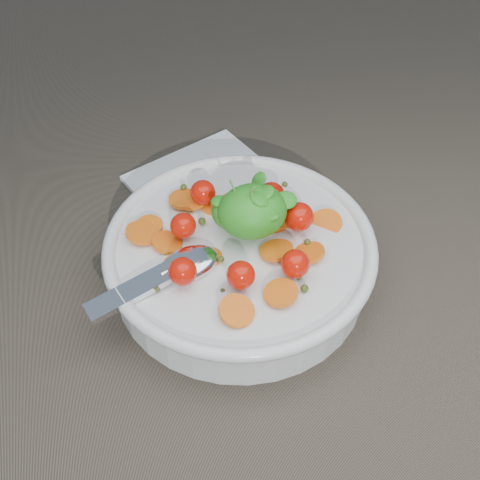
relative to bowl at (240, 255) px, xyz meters
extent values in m
plane|color=brown|center=(-0.01, -0.03, -0.03)|extent=(6.00, 6.00, 0.00)
cylinder|color=silver|center=(0.00, 0.00, -0.01)|extent=(0.25, 0.25, 0.05)
torus|color=silver|center=(0.00, 0.00, 0.02)|extent=(0.26, 0.26, 0.01)
cylinder|color=silver|center=(0.00, 0.00, -0.03)|extent=(0.12, 0.12, 0.01)
cylinder|color=brown|center=(0.00, 0.00, -0.01)|extent=(0.23, 0.23, 0.04)
cylinder|color=orange|center=(-0.04, 0.07, 0.02)|extent=(0.03, 0.03, 0.01)
cylinder|color=orange|center=(-0.01, 0.06, 0.02)|extent=(0.03, 0.03, 0.01)
cylinder|color=orange|center=(-0.02, -0.08, 0.02)|extent=(0.04, 0.03, 0.02)
cylinder|color=orange|center=(0.03, -0.02, 0.02)|extent=(0.04, 0.04, 0.02)
cylinder|color=orange|center=(0.06, 0.02, 0.02)|extent=(0.04, 0.04, 0.01)
cylinder|color=orange|center=(0.03, 0.06, 0.02)|extent=(0.03, 0.03, 0.01)
cylinder|color=orange|center=(-0.03, -0.01, 0.02)|extent=(0.03, 0.03, 0.01)
cylinder|color=orange|center=(0.04, 0.02, 0.02)|extent=(0.04, 0.04, 0.01)
cylinder|color=orange|center=(0.02, -0.07, 0.02)|extent=(0.04, 0.04, 0.01)
cylinder|color=orange|center=(-0.03, 0.07, 0.02)|extent=(0.04, 0.04, 0.01)
cylinder|color=orange|center=(0.01, 0.07, 0.02)|extent=(0.03, 0.03, 0.01)
cylinder|color=orange|center=(-0.08, 0.04, 0.02)|extent=(0.04, 0.04, 0.01)
cylinder|color=orange|center=(0.06, -0.03, 0.02)|extent=(0.03, 0.03, 0.02)
cylinder|color=orange|center=(-0.09, 0.03, 0.02)|extent=(0.03, 0.03, 0.01)
cylinder|color=orange|center=(0.09, 0.00, 0.02)|extent=(0.04, 0.04, 0.02)
cylinder|color=orange|center=(-0.07, 0.02, 0.02)|extent=(0.04, 0.04, 0.01)
sphere|color=#3A4517|center=(0.04, 0.03, 0.02)|extent=(0.01, 0.01, 0.01)
sphere|color=#3A4517|center=(-0.03, -0.05, 0.02)|extent=(0.01, 0.01, 0.01)
sphere|color=#3A4517|center=(-0.04, 0.08, 0.02)|extent=(0.01, 0.01, 0.01)
sphere|color=#3A4517|center=(-0.03, 0.03, 0.02)|extent=(0.01, 0.01, 0.01)
sphere|color=#3A4517|center=(0.05, -0.05, 0.02)|extent=(0.01, 0.01, 0.01)
sphere|color=#3A4517|center=(0.04, -0.07, 0.02)|extent=(0.01, 0.01, 0.01)
sphere|color=#3A4517|center=(0.06, -0.02, 0.02)|extent=(0.01, 0.01, 0.01)
sphere|color=#3A4517|center=(-0.05, -0.02, 0.02)|extent=(0.01, 0.01, 0.01)
sphere|color=#3A4517|center=(-0.09, -0.04, 0.02)|extent=(0.00, 0.00, 0.00)
sphere|color=#3A4517|center=(-0.02, -0.02, 0.02)|extent=(0.01, 0.01, 0.01)
sphere|color=#3A4517|center=(0.04, -0.06, 0.02)|extent=(0.01, 0.01, 0.01)
sphere|color=#3A4517|center=(-0.04, -0.08, 0.02)|extent=(0.01, 0.01, 0.01)
sphere|color=#3A4517|center=(-0.01, -0.04, 0.02)|extent=(0.01, 0.01, 0.01)
sphere|color=#3A4517|center=(0.02, 0.04, 0.02)|extent=(0.01, 0.01, 0.01)
sphere|color=#3A4517|center=(0.07, 0.07, 0.02)|extent=(0.01, 0.01, 0.01)
sphere|color=#3A4517|center=(-0.04, 0.04, 0.02)|extent=(0.01, 0.01, 0.01)
sphere|color=red|center=(0.06, 0.00, 0.03)|extent=(0.03, 0.03, 0.03)
sphere|color=red|center=(0.04, 0.04, 0.03)|extent=(0.03, 0.03, 0.03)
sphere|color=red|center=(-0.02, 0.06, 0.03)|extent=(0.03, 0.03, 0.03)
sphere|color=red|center=(-0.05, 0.02, 0.03)|extent=(0.02, 0.02, 0.02)
sphere|color=red|center=(-0.06, -0.03, 0.03)|extent=(0.03, 0.03, 0.03)
sphere|color=red|center=(-0.01, -0.05, 0.03)|extent=(0.03, 0.03, 0.03)
sphere|color=red|center=(0.04, -0.05, 0.03)|extent=(0.03, 0.03, 0.03)
ellipsoid|color=green|center=(0.01, 0.01, 0.05)|extent=(0.07, 0.06, 0.05)
ellipsoid|color=green|center=(0.00, 0.02, 0.04)|extent=(0.04, 0.04, 0.03)
ellipsoid|color=green|center=(0.01, 0.01, 0.05)|extent=(0.03, 0.03, 0.02)
ellipsoid|color=green|center=(-0.01, 0.03, 0.05)|extent=(0.02, 0.02, 0.01)
ellipsoid|color=green|center=(0.02, 0.00, 0.07)|extent=(0.02, 0.02, 0.01)
ellipsoid|color=green|center=(0.02, 0.01, 0.06)|extent=(0.04, 0.03, 0.02)
ellipsoid|color=green|center=(0.01, 0.01, 0.05)|extent=(0.02, 0.02, 0.02)
ellipsoid|color=green|center=(0.01, 0.00, 0.05)|extent=(0.03, 0.03, 0.02)
ellipsoid|color=green|center=(0.03, 0.04, 0.06)|extent=(0.02, 0.02, 0.02)
ellipsoid|color=green|center=(0.01, 0.02, 0.06)|extent=(0.02, 0.02, 0.02)
ellipsoid|color=green|center=(0.05, 0.01, 0.05)|extent=(0.03, 0.02, 0.01)
ellipsoid|color=green|center=(0.02, 0.01, 0.06)|extent=(0.02, 0.02, 0.01)
ellipsoid|color=green|center=(0.01, 0.01, 0.06)|extent=(0.03, 0.03, 0.02)
ellipsoid|color=green|center=(0.03, 0.00, 0.05)|extent=(0.03, 0.03, 0.02)
ellipsoid|color=green|center=(0.01, 0.02, 0.05)|extent=(0.02, 0.02, 0.02)
ellipsoid|color=green|center=(0.01, 0.02, 0.05)|extent=(0.02, 0.02, 0.01)
ellipsoid|color=green|center=(0.01, 0.01, 0.05)|extent=(0.03, 0.03, 0.01)
ellipsoid|color=green|center=(0.02, 0.02, 0.06)|extent=(0.03, 0.03, 0.02)
ellipsoid|color=green|center=(0.03, -0.01, 0.05)|extent=(0.03, 0.03, 0.02)
ellipsoid|color=green|center=(0.02, 0.01, 0.07)|extent=(0.03, 0.02, 0.02)
ellipsoid|color=green|center=(0.00, 0.01, 0.06)|extent=(0.03, 0.02, 0.02)
ellipsoid|color=green|center=(0.02, 0.00, 0.05)|extent=(0.02, 0.02, 0.01)
cylinder|color=#4C8C33|center=(0.00, 0.02, 0.06)|extent=(0.01, 0.01, 0.04)
cylinder|color=#4C8C33|center=(0.01, 0.00, 0.06)|extent=(0.00, 0.01, 0.04)
cylinder|color=#4C8C33|center=(0.02, 0.01, 0.06)|extent=(0.00, 0.01, 0.04)
cylinder|color=#4C8C33|center=(0.01, 0.00, 0.06)|extent=(0.01, 0.00, 0.04)
ellipsoid|color=silver|center=(-0.05, -0.02, 0.02)|extent=(0.07, 0.05, 0.02)
cube|color=silver|center=(-0.10, -0.03, 0.02)|extent=(0.11, 0.05, 0.02)
cylinder|color=silver|center=(-0.07, -0.02, 0.02)|extent=(0.02, 0.02, 0.01)
cube|color=white|center=(0.00, 0.14, -0.03)|extent=(0.19, 0.18, 0.01)
camera|label=1|loc=(-0.10, -0.38, 0.43)|focal=45.00mm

